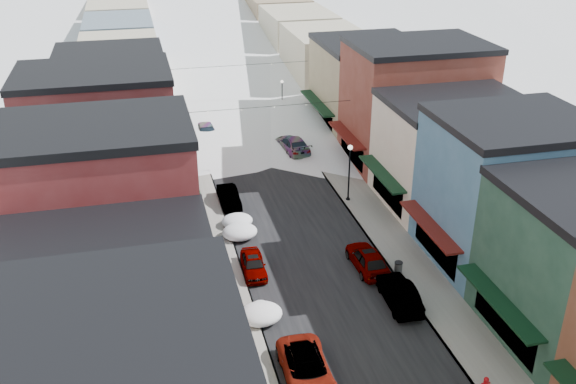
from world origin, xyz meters
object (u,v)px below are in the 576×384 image
car_dark_hatch (229,197)px  streetlamp_near (349,166)px  car_silver_sedan (253,264)px  car_green_sedan (399,293)px  fire_hydrant (486,384)px  car_white_suv (307,369)px  trash_can (398,268)px

car_dark_hatch → streetlamp_near: 10.34m
car_silver_sedan → car_green_sedan: car_green_sedan is taller
car_silver_sedan → fire_hydrant: size_ratio=4.72×
streetlamp_near → car_dark_hatch: bearing=169.6°
car_white_suv → car_silver_sedan: 11.19m
car_silver_sedan → car_green_sedan: 10.09m
fire_hydrant → trash_can: (-0.19, 11.46, 0.11)m
car_dark_hatch → trash_can: 16.57m
car_silver_sedan → trash_can: (9.50, -2.77, -0.03)m
car_dark_hatch → car_green_sedan: (8.30, -16.55, 0.10)m
car_white_suv → streetlamp_near: size_ratio=1.10×
car_green_sedan → car_white_suv: bearing=38.3°
car_dark_hatch → car_green_sedan: size_ratio=0.87×
car_silver_sedan → car_dark_hatch: size_ratio=0.94×
car_dark_hatch → fire_hydrant: (9.69, -25.03, -0.16)m
streetlamp_near → car_silver_sedan: bearing=-137.6°
car_white_suv → car_green_sedan: 9.29m
fire_hydrant → streetlamp_near: streetlamp_near is taller
fire_hydrant → car_green_sedan: bearing=99.3°
car_silver_sedan → car_green_sedan: size_ratio=0.81×
car_silver_sedan → streetlamp_near: (9.85, 9.00, 2.60)m
car_green_sedan → trash_can: car_green_sedan is taller
car_green_sedan → trash_can: size_ratio=4.98×
car_dark_hatch → trash_can: bearing=-57.1°
car_silver_sedan → trash_can: car_silver_sedan is taller
car_silver_sedan → fire_hydrant: (9.69, -14.23, -0.14)m
car_dark_hatch → fire_hydrant: bearing=-70.9°
car_dark_hatch → fire_hydrant: 26.84m
car_silver_sedan → car_dark_hatch: 10.80m
car_dark_hatch → trash_can: car_dark_hatch is taller
car_green_sedan → streetlamp_near: bearing=-93.5°
car_white_suv → streetlamp_near: 22.26m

